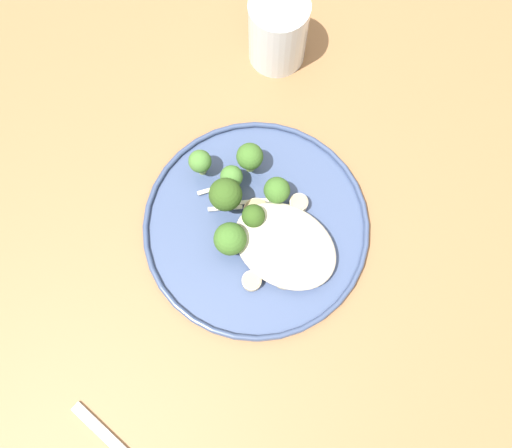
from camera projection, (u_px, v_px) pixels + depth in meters
The scene contains 23 objects.
ground at pixel (267, 295), 1.41m from camera, with size 6.00×6.00×0.00m, color #47423D.
wooden_dining_table at pixel (276, 231), 0.77m from camera, with size 1.40×1.00×0.74m.
dinner_plate at pixel (256, 226), 0.68m from camera, with size 0.29×0.29×0.02m.
noodle_bed at pixel (285, 246), 0.66m from camera, with size 0.13×0.10×0.03m.
seared_scallop_on_noodles at pixel (256, 211), 0.68m from camera, with size 0.03×0.03×0.01m.
seared_scallop_tiny_bay at pixel (277, 249), 0.66m from camera, with size 0.02×0.02×0.01m.
seared_scallop_center_golden at pixel (299, 203), 0.68m from camera, with size 0.02×0.02×0.02m.
seared_scallop_front_small at pixel (285, 222), 0.67m from camera, with size 0.03×0.03×0.01m.
seared_scallop_large_seared at pixel (252, 281), 0.65m from camera, with size 0.02×0.02×0.01m.
seared_scallop_rear_pale at pixel (316, 248), 0.66m from camera, with size 0.03×0.03×0.02m.
seared_scallop_right_edge at pixel (285, 276), 0.65m from camera, with size 0.03×0.03×0.01m.
broccoli_floret_left_leaning at pixel (200, 162), 0.67m from camera, with size 0.03×0.03×0.05m.
broccoli_floret_tall_stalk at pixel (231, 178), 0.67m from camera, with size 0.03×0.03×0.04m.
broccoli_floret_small_sprig at pixel (226, 195), 0.65m from camera, with size 0.04×0.04×0.06m.
broccoli_floret_rear_charred at pixel (250, 157), 0.67m from camera, with size 0.03×0.03×0.05m.
broccoli_floret_split_head at pixel (230, 239), 0.64m from camera, with size 0.04×0.04×0.06m.
broccoli_floret_near_rim at pixel (253, 216), 0.65m from camera, with size 0.03×0.03×0.05m.
broccoli_floret_right_tilted at pixel (277, 191), 0.66m from camera, with size 0.03×0.03×0.05m.
onion_sliver_pale_crescent at pixel (268, 224), 0.68m from camera, with size 0.04×0.01×0.00m, color silver.
onion_sliver_long_sliver at pixel (213, 189), 0.69m from camera, with size 0.04×0.01×0.00m, color silver.
onion_sliver_curled_piece at pixel (252, 202), 0.69m from camera, with size 0.06×0.01×0.00m, color silver.
onion_sliver_short_strip at pixel (225, 208), 0.68m from camera, with size 0.04×0.01×0.00m, color silver.
water_glass at pixel (278, 34), 0.72m from camera, with size 0.08×0.08×0.10m.
Camera 1 is at (0.08, -0.18, 1.41)m, focal length 37.28 mm.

